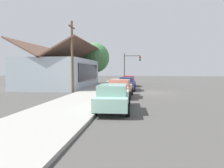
{
  "coord_description": "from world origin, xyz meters",
  "views": [
    {
      "loc": [
        -21.47,
        1.3,
        2.44
      ],
      "look_at": [
        -1.37,
        3.94,
        1.0
      ],
      "focal_mm": 31.9,
      "sensor_mm": 36.0,
      "label": 1
    }
  ],
  "objects_px": {
    "car_seafoam": "(113,97)",
    "fire_hydrant_red": "(99,96)",
    "car_navy": "(127,84)",
    "utility_pole_wooden": "(72,56)",
    "car_coral": "(120,88)",
    "traffic_light_main": "(131,64)",
    "shade_tree": "(95,58)",
    "car_cherry": "(129,81)"
  },
  "relations": [
    {
      "from": "car_cherry",
      "to": "fire_hydrant_red",
      "type": "bearing_deg",
      "value": 172.8
    },
    {
      "from": "car_navy",
      "to": "traffic_light_main",
      "type": "distance_m",
      "value": 10.29
    },
    {
      "from": "car_navy",
      "to": "fire_hydrant_red",
      "type": "xyz_separation_m",
      "value": [
        -9.15,
        1.6,
        -0.32
      ]
    },
    {
      "from": "traffic_light_main",
      "to": "fire_hydrant_red",
      "type": "height_order",
      "value": "traffic_light_main"
    },
    {
      "from": "car_coral",
      "to": "car_navy",
      "type": "relative_size",
      "value": 1.0
    },
    {
      "from": "car_seafoam",
      "to": "fire_hydrant_red",
      "type": "relative_size",
      "value": 6.93
    },
    {
      "from": "car_seafoam",
      "to": "car_coral",
      "type": "relative_size",
      "value": 1.07
    },
    {
      "from": "car_seafoam",
      "to": "utility_pole_wooden",
      "type": "relative_size",
      "value": 0.66
    },
    {
      "from": "car_seafoam",
      "to": "utility_pole_wooden",
      "type": "distance_m",
      "value": 10.68
    },
    {
      "from": "traffic_light_main",
      "to": "fire_hydrant_red",
      "type": "bearing_deg",
      "value": 175.03
    },
    {
      "from": "car_seafoam",
      "to": "traffic_light_main",
      "type": "bearing_deg",
      "value": -2.51
    },
    {
      "from": "utility_pole_wooden",
      "to": "car_cherry",
      "type": "bearing_deg",
      "value": -30.94
    },
    {
      "from": "car_navy",
      "to": "utility_pole_wooden",
      "type": "distance_m",
      "value": 7.23
    },
    {
      "from": "car_navy",
      "to": "utility_pole_wooden",
      "type": "relative_size",
      "value": 0.61
    },
    {
      "from": "car_cherry",
      "to": "shade_tree",
      "type": "height_order",
      "value": "shade_tree"
    },
    {
      "from": "car_seafoam",
      "to": "fire_hydrant_red",
      "type": "height_order",
      "value": "car_seafoam"
    },
    {
      "from": "car_seafoam",
      "to": "traffic_light_main",
      "type": "relative_size",
      "value": 0.95
    },
    {
      "from": "car_coral",
      "to": "shade_tree",
      "type": "bearing_deg",
      "value": 21.88
    },
    {
      "from": "car_navy",
      "to": "shade_tree",
      "type": "xyz_separation_m",
      "value": [
        11.24,
        6.42,
        3.78
      ]
    },
    {
      "from": "utility_pole_wooden",
      "to": "fire_hydrant_red",
      "type": "height_order",
      "value": "utility_pole_wooden"
    },
    {
      "from": "shade_tree",
      "to": "fire_hydrant_red",
      "type": "relative_size",
      "value": 10.22
    },
    {
      "from": "car_seafoam",
      "to": "car_coral",
      "type": "bearing_deg",
      "value": -0.79
    },
    {
      "from": "car_seafoam",
      "to": "car_cherry",
      "type": "bearing_deg",
      "value": -2.24
    },
    {
      "from": "car_seafoam",
      "to": "car_coral",
      "type": "height_order",
      "value": "same"
    },
    {
      "from": "car_navy",
      "to": "utility_pole_wooden",
      "type": "height_order",
      "value": "utility_pole_wooden"
    },
    {
      "from": "car_cherry",
      "to": "traffic_light_main",
      "type": "distance_m",
      "value": 4.86
    },
    {
      "from": "shade_tree",
      "to": "fire_hydrant_red",
      "type": "height_order",
      "value": "shade_tree"
    },
    {
      "from": "car_coral",
      "to": "car_navy",
      "type": "height_order",
      "value": "same"
    },
    {
      "from": "car_coral",
      "to": "car_seafoam",
      "type": "bearing_deg",
      "value": -176.63
    },
    {
      "from": "shade_tree",
      "to": "utility_pole_wooden",
      "type": "height_order",
      "value": "utility_pole_wooden"
    },
    {
      "from": "car_coral",
      "to": "car_cherry",
      "type": "xyz_separation_m",
      "value": [
        11.82,
        -0.21,
        -0.0
      ]
    },
    {
      "from": "traffic_light_main",
      "to": "fire_hydrant_red",
      "type": "xyz_separation_m",
      "value": [
        -19.08,
        1.66,
        -2.99
      ]
    },
    {
      "from": "car_seafoam",
      "to": "shade_tree",
      "type": "distance_m",
      "value": 24.36
    },
    {
      "from": "car_cherry",
      "to": "car_navy",
      "type": "bearing_deg",
      "value": 179.25
    },
    {
      "from": "utility_pole_wooden",
      "to": "fire_hydrant_red",
      "type": "xyz_separation_m",
      "value": [
        -5.79,
        -4.0,
        -3.43
      ]
    },
    {
      "from": "car_coral",
      "to": "utility_pole_wooden",
      "type": "distance_m",
      "value": 6.69
    },
    {
      "from": "traffic_light_main",
      "to": "utility_pole_wooden",
      "type": "bearing_deg",
      "value": 156.94
    },
    {
      "from": "utility_pole_wooden",
      "to": "car_coral",
      "type": "bearing_deg",
      "value": -115.89
    },
    {
      "from": "traffic_light_main",
      "to": "utility_pole_wooden",
      "type": "relative_size",
      "value": 0.69
    },
    {
      "from": "car_navy",
      "to": "fire_hydrant_red",
      "type": "height_order",
      "value": "car_navy"
    },
    {
      "from": "car_seafoam",
      "to": "car_coral",
      "type": "distance_m",
      "value": 6.05
    },
    {
      "from": "car_cherry",
      "to": "traffic_light_main",
      "type": "bearing_deg",
      "value": -3.1
    }
  ]
}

